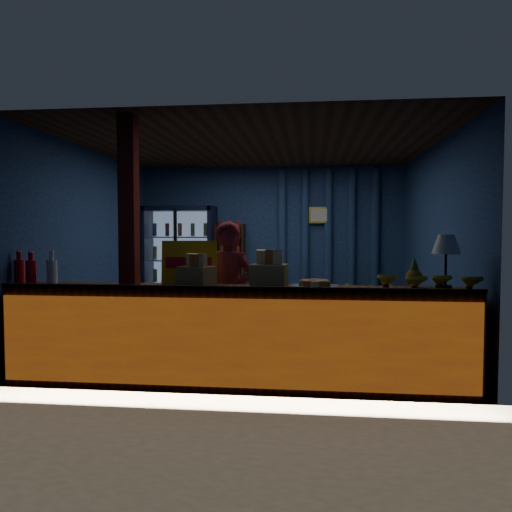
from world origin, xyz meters
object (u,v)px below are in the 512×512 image
(shopkeeper, at_px, (228,297))
(pastry_tray, at_px, (315,285))
(green_chair, at_px, (371,304))
(table_lamp, at_px, (446,246))

(shopkeeper, height_order, pastry_tray, shopkeeper)
(green_chair, xyz_separation_m, pastry_tray, (-0.90, -3.26, 0.65))
(pastry_tray, bearing_deg, shopkeeper, 153.88)
(green_chair, relative_size, pastry_tray, 1.55)
(shopkeeper, relative_size, green_chair, 2.25)
(green_chair, bearing_deg, pastry_tray, 65.61)
(shopkeeper, relative_size, pastry_tray, 3.50)
(shopkeeper, bearing_deg, pastry_tray, -11.08)
(shopkeeper, relative_size, table_lamp, 3.15)
(green_chair, height_order, table_lamp, table_lamp)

